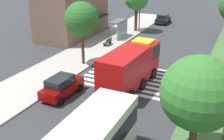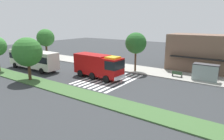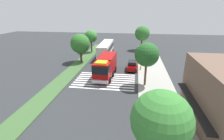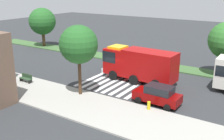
# 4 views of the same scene
# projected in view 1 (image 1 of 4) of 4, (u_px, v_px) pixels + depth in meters

# --- Properties ---
(ground_plane) EXTENTS (120.00, 120.00, 0.00)m
(ground_plane) POSITION_uv_depth(u_px,v_px,m) (138.00, 76.00, 28.02)
(ground_plane) COLOR #2D3033
(sidewalk) EXTENTS (60.00, 5.50, 0.14)m
(sidewalk) POSITION_uv_depth(u_px,v_px,m) (69.00, 62.00, 31.36)
(sidewalk) COLOR #9E9B93
(sidewalk) RESTS_ON ground_plane
(median_strip) EXTENTS (60.00, 3.00, 0.14)m
(median_strip) POSITION_uv_depth(u_px,v_px,m) (213.00, 89.00, 25.13)
(median_strip) COLOR #3D6033
(median_strip) RESTS_ON ground_plane
(crosswalk) EXTENTS (6.75, 10.13, 0.01)m
(crosswalk) POSITION_uv_depth(u_px,v_px,m) (136.00, 78.00, 27.44)
(crosswalk) COLOR silver
(crosswalk) RESTS_ON ground_plane
(fire_truck) EXTENTS (8.58, 3.14, 3.69)m
(fire_truck) POSITION_uv_depth(u_px,v_px,m) (132.00, 65.00, 25.25)
(fire_truck) COLOR #A50C0C
(fire_truck) RESTS_ON ground_plane
(parked_car_west) EXTENTS (4.28, 2.08, 1.78)m
(parked_car_west) POSITION_uv_depth(u_px,v_px,m) (62.00, 86.00, 23.77)
(parked_car_west) COLOR #720505
(parked_car_west) RESTS_ON ground_plane
(parked_car_mid) EXTENTS (4.45, 2.30, 1.66)m
(parked_car_mid) POSITION_uv_depth(u_px,v_px,m) (163.00, 18.00, 49.22)
(parked_car_mid) COLOR black
(parked_car_mid) RESTS_ON ground_plane
(bus_stop_shelter) EXTENTS (3.50, 1.40, 2.46)m
(bus_stop_shelter) POSITION_uv_depth(u_px,v_px,m) (120.00, 26.00, 39.82)
(bus_stop_shelter) COLOR #4C4C51
(bus_stop_shelter) RESTS_ON sidewalk
(bench_near_shelter) EXTENTS (1.60, 0.50, 0.90)m
(bench_near_shelter) POSITION_uv_depth(u_px,v_px,m) (108.00, 42.00, 36.98)
(bench_near_shelter) COLOR #2D472D
(bench_near_shelter) RESTS_ON sidewalk
(street_lamp) EXTENTS (0.36, 0.36, 6.38)m
(street_lamp) POSITION_uv_depth(u_px,v_px,m) (140.00, 7.00, 42.87)
(street_lamp) COLOR #2D2D30
(street_lamp) RESTS_ON sidewalk
(storefront_building) EXTENTS (11.49, 6.55, 6.48)m
(storefront_building) POSITION_uv_depth(u_px,v_px,m) (73.00, 15.00, 40.47)
(storefront_building) COLOR brown
(storefront_building) RESTS_ON ground_plane
(sidewalk_tree_west) EXTENTS (3.63, 3.63, 6.75)m
(sidewalk_tree_west) POSITION_uv_depth(u_px,v_px,m) (82.00, 19.00, 29.04)
(sidewalk_tree_west) COLOR #47301E
(sidewalk_tree_west) RESTS_ON sidewalk
(median_tree_west) EXTENTS (4.26, 4.26, 6.32)m
(median_tree_west) POSITION_uv_depth(u_px,v_px,m) (199.00, 94.00, 15.13)
(median_tree_west) COLOR #47301E
(median_tree_west) RESTS_ON median_strip
(fire_hydrant) EXTENTS (0.28, 0.28, 0.70)m
(fire_hydrant) POSITION_uv_depth(u_px,v_px,m) (46.00, 87.00, 24.65)
(fire_hydrant) COLOR gold
(fire_hydrant) RESTS_ON sidewalk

